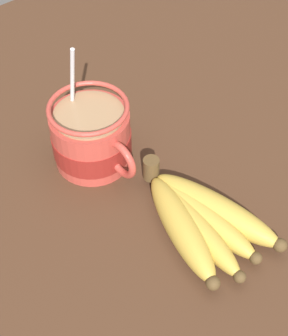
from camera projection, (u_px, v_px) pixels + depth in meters
table at (161, 192)px, 59.76cm from camera, size 103.42×103.42×3.56cm
coffee_mug at (92, 137)px, 58.30cm from camera, size 13.31×10.02×15.92cm
banana_bunch at (199, 218)px, 52.84cm from camera, size 18.70×12.04×4.07cm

